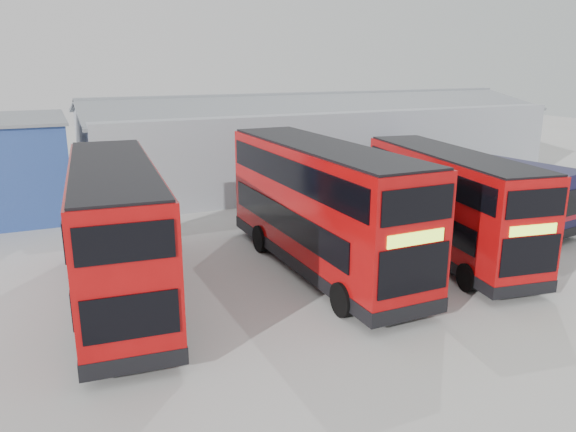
{
  "coord_description": "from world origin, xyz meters",
  "views": [
    {
      "loc": [
        -9.02,
        -14.97,
        8.08
      ],
      "look_at": [
        -0.51,
        4.53,
        2.1
      ],
      "focal_mm": 35.0,
      "sensor_mm": 36.0,
      "label": 1
    }
  ],
  "objects_px": {
    "maintenance_shed": "(311,141)",
    "double_decker_centre": "(321,209)",
    "double_decker_right": "(447,205)",
    "double_decker_left": "(117,234)",
    "single_decker_blue": "(466,186)"
  },
  "relations": [
    {
      "from": "maintenance_shed",
      "to": "double_decker_centre",
      "type": "distance_m",
      "value": 17.91
    },
    {
      "from": "double_decker_right",
      "to": "maintenance_shed",
      "type": "bearing_deg",
      "value": 91.53
    },
    {
      "from": "maintenance_shed",
      "to": "double_decker_left",
      "type": "distance_m",
      "value": 22.14
    },
    {
      "from": "double_decker_right",
      "to": "single_decker_blue",
      "type": "height_order",
      "value": "double_decker_right"
    },
    {
      "from": "maintenance_shed",
      "to": "double_decker_left",
      "type": "height_order",
      "value": "maintenance_shed"
    },
    {
      "from": "maintenance_shed",
      "to": "double_decker_centre",
      "type": "bearing_deg",
      "value": -114.64
    },
    {
      "from": "double_decker_right",
      "to": "single_decker_blue",
      "type": "relative_size",
      "value": 0.89
    },
    {
      "from": "maintenance_shed",
      "to": "double_decker_left",
      "type": "bearing_deg",
      "value": -133.01
    },
    {
      "from": "double_decker_left",
      "to": "double_decker_centre",
      "type": "distance_m",
      "value": 7.63
    },
    {
      "from": "maintenance_shed",
      "to": "single_decker_blue",
      "type": "height_order",
      "value": "maintenance_shed"
    },
    {
      "from": "maintenance_shed",
      "to": "double_decker_right",
      "type": "xyz_separation_m",
      "value": [
        -1.92,
        -16.94,
        -0.39
      ]
    },
    {
      "from": "double_decker_centre",
      "to": "double_decker_right",
      "type": "distance_m",
      "value": 5.59
    },
    {
      "from": "double_decker_left",
      "to": "double_decker_right",
      "type": "relative_size",
      "value": 1.07
    },
    {
      "from": "double_decker_left",
      "to": "double_decker_right",
      "type": "distance_m",
      "value": 13.2
    },
    {
      "from": "double_decker_right",
      "to": "double_decker_centre",
      "type": "bearing_deg",
      "value": -178.76
    }
  ]
}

